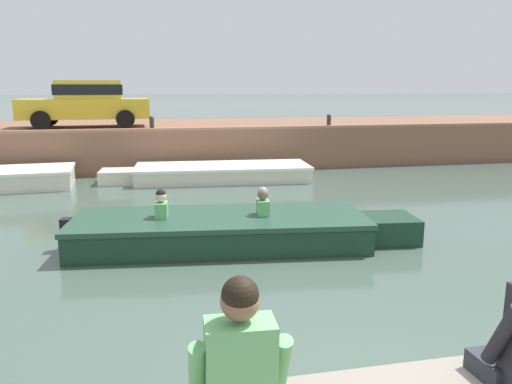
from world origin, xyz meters
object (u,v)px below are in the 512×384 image
at_px(mooring_bollard_mid, 152,123).
at_px(person_seated_left, 239,379).
at_px(motorboat_passing, 234,230).
at_px(car_left_inner_yellow, 87,102).
at_px(boat_moored_central_cream, 214,173).
at_px(mooring_bollard_east, 329,120).

height_order(mooring_bollard_mid, person_seated_left, mooring_bollard_mid).
relative_size(motorboat_passing, car_left_inner_yellow, 1.44).
bearing_deg(boat_moored_central_cream, person_seated_left, -96.70).
xyz_separation_m(motorboat_passing, mooring_bollard_mid, (-1.25, 7.79, 1.32)).
distance_m(car_left_inner_yellow, mooring_bollard_mid, 2.86).
distance_m(motorboat_passing, mooring_bollard_mid, 8.00).
height_order(motorboat_passing, car_left_inner_yellow, car_left_inner_yellow).
bearing_deg(car_left_inner_yellow, boat_moored_central_cream, -42.95).
bearing_deg(car_left_inner_yellow, motorboat_passing, -70.91).
distance_m(car_left_inner_yellow, person_seated_left, 15.65).
height_order(mooring_bollard_mid, mooring_bollard_east, same).
height_order(boat_moored_central_cream, person_seated_left, person_seated_left).
bearing_deg(mooring_bollard_east, boat_moored_central_cream, -157.73).
height_order(mooring_bollard_east, person_seated_left, mooring_bollard_east).
bearing_deg(mooring_bollard_mid, mooring_bollard_east, 0.00).
bearing_deg(person_seated_left, mooring_bollard_mid, 91.32).
xyz_separation_m(mooring_bollard_east, person_seated_left, (-5.49, -13.57, -0.44)).
distance_m(mooring_bollard_mid, mooring_bollard_east, 5.80).
bearing_deg(mooring_bollard_mid, motorboat_passing, -80.88).
bearing_deg(car_left_inner_yellow, mooring_bollard_mid, -41.72).
relative_size(motorboat_passing, mooring_bollard_mid, 13.63).
xyz_separation_m(car_left_inner_yellow, mooring_bollard_mid, (2.09, -1.86, -0.61)).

